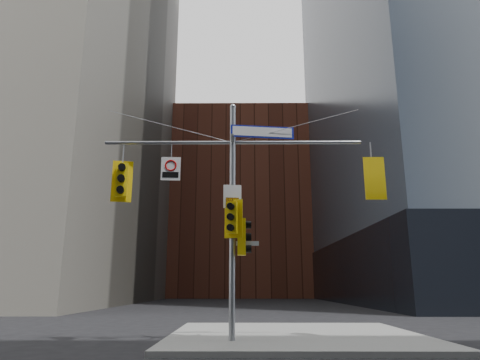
{
  "coord_description": "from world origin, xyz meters",
  "views": [
    {
      "loc": [
        0.3,
        -10.69,
        1.64
      ],
      "look_at": [
        0.23,
        2.0,
        4.79
      ],
      "focal_mm": 32.0,
      "sensor_mm": 36.0,
      "label": 1
    }
  ],
  "objects_px": {
    "traffic_light_pole_side": "(243,237)",
    "street_sign_blade": "(262,132)",
    "traffic_light_pole_front": "(232,218)",
    "traffic_light_east_arm": "(373,180)",
    "signal_assembly": "(232,192)",
    "regulatory_sign_arm": "(171,168)",
    "traffic_light_west_arm": "(122,180)"
  },
  "relations": [
    {
      "from": "traffic_light_pole_side",
      "to": "street_sign_blade",
      "type": "xyz_separation_m",
      "value": [
        0.61,
        -0.0,
        3.3
      ]
    },
    {
      "from": "traffic_light_pole_front",
      "to": "traffic_light_pole_side",
      "type": "bearing_deg",
      "value": 55.04
    },
    {
      "from": "traffic_light_east_arm",
      "to": "street_sign_blade",
      "type": "xyz_separation_m",
      "value": [
        -3.36,
        0.0,
        1.55
      ]
    },
    {
      "from": "traffic_light_east_arm",
      "to": "traffic_light_pole_front",
      "type": "xyz_separation_m",
      "value": [
        -4.3,
        -0.27,
        -1.22
      ]
    },
    {
      "from": "signal_assembly",
      "to": "traffic_light_pole_side",
      "type": "relative_size",
      "value": 7.45
    },
    {
      "from": "street_sign_blade",
      "to": "regulatory_sign_arm",
      "type": "height_order",
      "value": "street_sign_blade"
    },
    {
      "from": "signal_assembly",
      "to": "traffic_light_east_arm",
      "type": "bearing_deg",
      "value": 0.01
    },
    {
      "from": "regulatory_sign_arm",
      "to": "traffic_light_east_arm",
      "type": "bearing_deg",
      "value": -3.18
    },
    {
      "from": "traffic_light_west_arm",
      "to": "street_sign_blade",
      "type": "xyz_separation_m",
      "value": [
        4.35,
        -0.01,
        1.55
      ]
    },
    {
      "from": "traffic_light_pole_side",
      "to": "regulatory_sign_arm",
      "type": "distance_m",
      "value": 3.08
    },
    {
      "from": "signal_assembly",
      "to": "traffic_light_west_arm",
      "type": "bearing_deg",
      "value": 179.78
    },
    {
      "from": "street_sign_blade",
      "to": "regulatory_sign_arm",
      "type": "xyz_separation_m",
      "value": [
        -2.84,
        -0.02,
        -1.18
      ]
    },
    {
      "from": "signal_assembly",
      "to": "street_sign_blade",
      "type": "xyz_separation_m",
      "value": [
        0.94,
        0.0,
        1.93
      ]
    },
    {
      "from": "signal_assembly",
      "to": "regulatory_sign_arm",
      "type": "relative_size",
      "value": 10.83
    },
    {
      "from": "traffic_light_west_arm",
      "to": "traffic_light_pole_front",
      "type": "relative_size",
      "value": 1.13
    },
    {
      "from": "traffic_light_pole_front",
      "to": "street_sign_blade",
      "type": "relative_size",
      "value": 0.58
    },
    {
      "from": "traffic_light_west_arm",
      "to": "traffic_light_pole_front",
      "type": "distance_m",
      "value": 3.63
    },
    {
      "from": "traffic_light_east_arm",
      "to": "traffic_light_pole_side",
      "type": "distance_m",
      "value": 4.34
    },
    {
      "from": "signal_assembly",
      "to": "regulatory_sign_arm",
      "type": "distance_m",
      "value": 2.05
    },
    {
      "from": "signal_assembly",
      "to": "traffic_light_east_arm",
      "type": "relative_size",
      "value": 6.07
    },
    {
      "from": "traffic_light_west_arm",
      "to": "regulatory_sign_arm",
      "type": "height_order",
      "value": "regulatory_sign_arm"
    },
    {
      "from": "traffic_light_west_arm",
      "to": "traffic_light_pole_front",
      "type": "bearing_deg",
      "value": -16.14
    },
    {
      "from": "traffic_light_pole_side",
      "to": "regulatory_sign_arm",
      "type": "height_order",
      "value": "regulatory_sign_arm"
    },
    {
      "from": "signal_assembly",
      "to": "regulatory_sign_arm",
      "type": "height_order",
      "value": "signal_assembly"
    },
    {
      "from": "regulatory_sign_arm",
      "to": "traffic_light_pole_side",
      "type": "bearing_deg",
      "value": -2.68
    },
    {
      "from": "traffic_light_pole_side",
      "to": "traffic_light_pole_front",
      "type": "distance_m",
      "value": 0.68
    },
    {
      "from": "signal_assembly",
      "to": "street_sign_blade",
      "type": "distance_m",
      "value": 2.15
    },
    {
      "from": "street_sign_blade",
      "to": "regulatory_sign_arm",
      "type": "relative_size",
      "value": 2.7
    },
    {
      "from": "traffic_light_west_arm",
      "to": "traffic_light_pole_side",
      "type": "xyz_separation_m",
      "value": [
        3.73,
        -0.01,
        -1.75
      ]
    },
    {
      "from": "street_sign_blade",
      "to": "traffic_light_pole_side",
      "type": "bearing_deg",
      "value": 172.01
    },
    {
      "from": "traffic_light_west_arm",
      "to": "traffic_light_east_arm",
      "type": "height_order",
      "value": "traffic_light_east_arm"
    },
    {
      "from": "signal_assembly",
      "to": "traffic_light_east_arm",
      "type": "xyz_separation_m",
      "value": [
        4.3,
        0.0,
        0.38
      ]
    }
  ]
}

